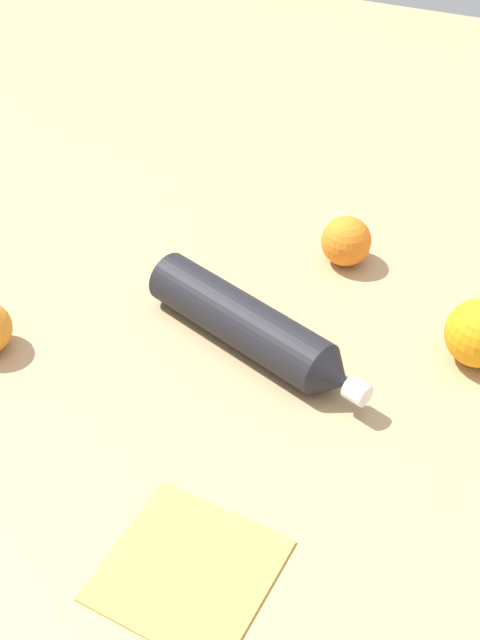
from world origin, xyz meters
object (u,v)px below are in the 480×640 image
orange_2 (480,333)px  folded_napkin (188,569)px  orange_1 (346,241)px  water_bottle (252,328)px

orange_2 → folded_napkin: bearing=-26.0°
orange_1 → folded_napkin: size_ratio=0.45×
orange_1 → folded_napkin: (0.53, 0.01, -0.03)m
orange_2 → orange_1: bearing=-121.8°
water_bottle → orange_1: orange_1 is taller
orange_1 → orange_2: 0.24m
water_bottle → orange_2: 0.27m
orange_1 → orange_2: size_ratio=0.83×
orange_1 → orange_2: (0.13, 0.20, 0.01)m
orange_1 → folded_napkin: orange_1 is taller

